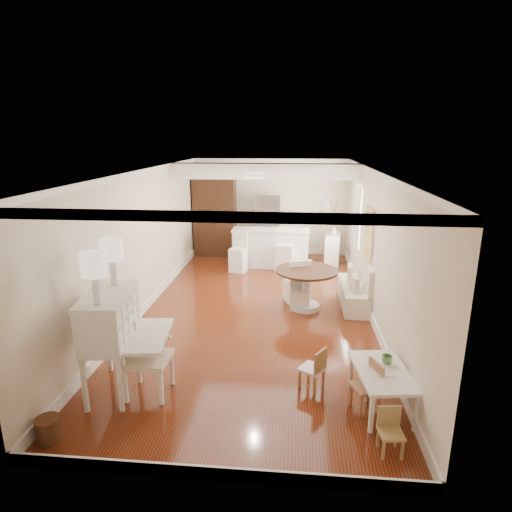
% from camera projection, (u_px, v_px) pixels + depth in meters
% --- Properties ---
extents(room, '(9.00, 9.04, 2.82)m').
position_uv_depth(room, '(260.00, 211.00, 8.46)').
color(room, maroon).
rests_on(room, ground).
extents(secretary_bureau, '(1.25, 1.27, 1.43)m').
position_uv_depth(secretary_bureau, '(112.00, 343.00, 5.79)').
color(secretary_bureau, silver).
rests_on(secretary_bureau, ground).
extents(gustavian_armchair, '(0.63, 0.63, 1.08)m').
position_uv_depth(gustavian_armchair, '(148.00, 358.00, 5.75)').
color(gustavian_armchair, white).
rests_on(gustavian_armchair, ground).
extents(wicker_basket, '(0.31, 0.31, 0.28)m').
position_uv_depth(wicker_basket, '(48.00, 429.00, 4.95)').
color(wicker_basket, '#55311A').
rests_on(wicker_basket, ground).
extents(kids_table, '(0.78, 1.15, 0.54)m').
position_uv_depth(kids_table, '(381.00, 389.00, 5.52)').
color(kids_table, white).
rests_on(kids_table, ground).
extents(kids_chair_a, '(0.42, 0.42, 0.67)m').
position_uv_depth(kids_chair_a, '(365.00, 386.00, 5.46)').
color(kids_chair_a, '#B17550').
rests_on(kids_chair_a, ground).
extents(kids_chair_b, '(0.42, 0.42, 0.63)m').
position_uv_depth(kids_chair_b, '(312.00, 368.00, 5.93)').
color(kids_chair_b, '#9D7947').
rests_on(kids_chair_b, ground).
extents(kids_chair_c, '(0.28, 0.28, 0.54)m').
position_uv_depth(kids_chair_c, '(391.00, 433.00, 4.70)').
color(kids_chair_c, '#A4804A').
rests_on(kids_chair_c, ground).
extents(banquette, '(0.52, 1.60, 0.98)m').
position_uv_depth(banquette, '(354.00, 283.00, 8.85)').
color(banquette, silver).
rests_on(banquette, ground).
extents(dining_table, '(1.47, 1.47, 0.85)m').
position_uv_depth(dining_table, '(306.00, 290.00, 8.64)').
color(dining_table, '#432515').
rests_on(dining_table, ground).
extents(slip_chair_near, '(0.42, 0.44, 0.82)m').
position_uv_depth(slip_chair_near, '(301.00, 289.00, 8.70)').
color(slip_chair_near, white).
rests_on(slip_chair_near, ground).
extents(slip_chair_far, '(0.59, 0.60, 0.96)m').
position_uv_depth(slip_chair_far, '(297.00, 280.00, 9.05)').
color(slip_chair_far, white).
rests_on(slip_chair_far, ground).
extents(breakfast_counter, '(2.05, 0.65, 1.03)m').
position_uv_depth(breakfast_counter, '(271.00, 248.00, 11.51)').
color(breakfast_counter, white).
rests_on(breakfast_counter, ground).
extents(bar_stool_left, '(0.49, 0.49, 0.99)m').
position_uv_depth(bar_stool_left, '(238.00, 253.00, 11.08)').
color(bar_stool_left, white).
rests_on(bar_stool_left, ground).
extents(bar_stool_right, '(0.48, 0.48, 1.12)m').
position_uv_depth(bar_stool_right, '(285.00, 249.00, 11.18)').
color(bar_stool_right, white).
rests_on(bar_stool_right, ground).
extents(pantry_cabinet, '(1.20, 0.60, 2.30)m').
position_uv_depth(pantry_cabinet, '(215.00, 217.00, 12.52)').
color(pantry_cabinet, '#381E11').
rests_on(pantry_cabinet, ground).
extents(fridge, '(0.75, 0.65, 1.80)m').
position_uv_depth(fridge, '(280.00, 226.00, 12.39)').
color(fridge, silver).
rests_on(fridge, ground).
extents(sideboard, '(0.48, 0.89, 0.82)m').
position_uv_depth(sideboard, '(332.00, 249.00, 11.82)').
color(sideboard, white).
rests_on(sideboard, ground).
extents(pencil_cup, '(0.18, 0.18, 0.11)m').
position_uv_depth(pencil_cup, '(387.00, 359.00, 5.60)').
color(pencil_cup, '#64A25F').
rests_on(pencil_cup, kids_table).
extents(branch_vase, '(0.23, 0.23, 0.20)m').
position_uv_depth(branch_vase, '(334.00, 231.00, 11.67)').
color(branch_vase, silver).
rests_on(branch_vase, sideboard).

